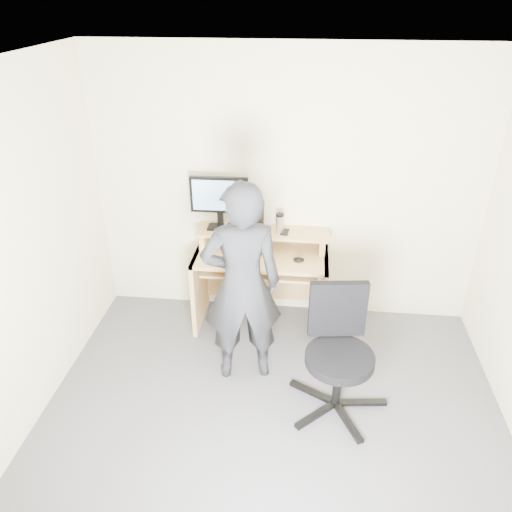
% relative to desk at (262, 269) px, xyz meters
% --- Properties ---
extents(ground, '(3.50, 3.50, 0.00)m').
position_rel_desk_xyz_m(ground, '(0.20, -1.53, -0.55)').
color(ground, '#595A5F').
rests_on(ground, ground).
extents(back_wall, '(3.50, 0.02, 2.50)m').
position_rel_desk_xyz_m(back_wall, '(0.20, 0.22, 0.70)').
color(back_wall, beige).
rests_on(back_wall, ground).
extents(ceiling, '(3.50, 3.50, 0.02)m').
position_rel_desk_xyz_m(ceiling, '(0.20, -1.53, 1.95)').
color(ceiling, white).
rests_on(ceiling, back_wall).
extents(desk, '(1.20, 0.60, 0.91)m').
position_rel_desk_xyz_m(desk, '(0.00, 0.00, 0.00)').
color(desk, tan).
rests_on(desk, ground).
extents(monitor, '(0.52, 0.15, 0.49)m').
position_rel_desk_xyz_m(monitor, '(-0.39, 0.08, 0.66)').
color(monitor, black).
rests_on(monitor, desk).
extents(external_drive, '(0.08, 0.14, 0.20)m').
position_rel_desk_xyz_m(external_drive, '(-0.04, 0.07, 0.46)').
color(external_drive, black).
rests_on(external_drive, desk).
extents(travel_mug, '(0.07, 0.07, 0.16)m').
position_rel_desk_xyz_m(travel_mug, '(0.15, 0.06, 0.44)').
color(travel_mug, silver).
rests_on(travel_mug, desk).
extents(smartphone, '(0.08, 0.14, 0.01)m').
position_rel_desk_xyz_m(smartphone, '(0.20, 0.06, 0.37)').
color(smartphone, black).
rests_on(smartphone, desk).
extents(charger, '(0.05, 0.04, 0.03)m').
position_rel_desk_xyz_m(charger, '(-0.26, 0.01, 0.38)').
color(charger, black).
rests_on(charger, desk).
extents(headphones, '(0.20, 0.20, 0.06)m').
position_rel_desk_xyz_m(headphones, '(-0.28, 0.15, 0.37)').
color(headphones, silver).
rests_on(headphones, desk).
extents(keyboard, '(0.47, 0.22, 0.03)m').
position_rel_desk_xyz_m(keyboard, '(0.05, -0.17, 0.12)').
color(keyboard, black).
rests_on(keyboard, desk).
extents(mouse, '(0.10, 0.07, 0.04)m').
position_rel_desk_xyz_m(mouse, '(0.34, -0.18, 0.22)').
color(mouse, black).
rests_on(mouse, desk).
extents(office_chair, '(0.76, 0.77, 0.97)m').
position_rel_desk_xyz_m(office_chair, '(0.67, -1.03, -0.02)').
color(office_chair, black).
rests_on(office_chair, ground).
extents(person, '(0.70, 0.54, 1.70)m').
position_rel_desk_xyz_m(person, '(-0.08, -0.78, 0.30)').
color(person, black).
rests_on(person, ground).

